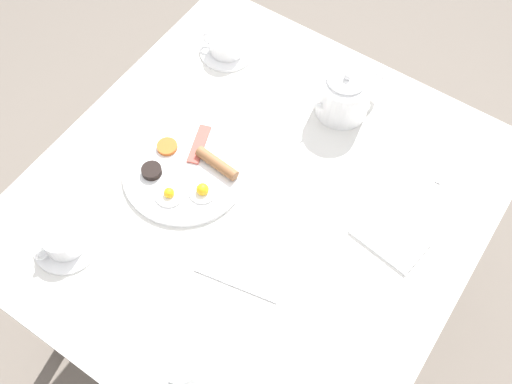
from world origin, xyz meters
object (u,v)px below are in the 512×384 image
object	(u,v)px
teapot_near	(344,95)
knife_by_plate	(451,151)
breakfast_plate	(186,171)
water_glass_tall	(184,372)
teacup_with_saucer_right	(64,240)
fork_by_plate	(236,284)
napkin_folded	(390,238)
teacup_with_saucer_left	(227,45)

from	to	relation	value
teapot_near	knife_by_plate	xyz separation A→B (m)	(-0.04, 0.28, -0.06)
teapot_near	knife_by_plate	world-z (taller)	teapot_near
breakfast_plate	knife_by_plate	bearing A→B (deg)	129.66
breakfast_plate	water_glass_tall	bearing A→B (deg)	37.83
teacup_with_saucer_right	breakfast_plate	bearing A→B (deg)	160.60
fork_by_plate	breakfast_plate	bearing A→B (deg)	-122.46
breakfast_plate	teapot_near	xyz separation A→B (m)	(-0.36, 0.21, 0.05)
water_glass_tall	napkin_folded	world-z (taller)	water_glass_tall
knife_by_plate	breakfast_plate	bearing A→B (deg)	-50.34
napkin_folded	water_glass_tall	bearing A→B (deg)	-20.02
water_glass_tall	teacup_with_saucer_left	bearing A→B (deg)	-149.58
teacup_with_saucer_left	water_glass_tall	distance (m)	0.85
napkin_folded	fork_by_plate	size ratio (longest dim) A/B	0.88
teacup_with_saucer_right	napkin_folded	size ratio (longest dim) A/B	0.87
teapot_near	teacup_with_saucer_left	distance (m)	0.35
breakfast_plate	teacup_with_saucer_left	world-z (taller)	teacup_with_saucer_left
teacup_with_saucer_left	knife_by_plate	xyz separation A→B (m)	(-0.04, 0.62, -0.02)
teacup_with_saucer_right	napkin_folded	xyz separation A→B (m)	(-0.41, 0.57, -0.02)
breakfast_plate	teacup_with_saucer_right	distance (m)	0.31
napkin_folded	fork_by_plate	world-z (taller)	napkin_folded
breakfast_plate	napkin_folded	xyz separation A→B (m)	(-0.11, 0.47, -0.00)
breakfast_plate	teapot_near	world-z (taller)	teapot_near
knife_by_plate	napkin_folded	bearing A→B (deg)	-2.88
teacup_with_saucer_left	fork_by_plate	xyz separation A→B (m)	(0.52, 0.39, -0.02)
fork_by_plate	knife_by_plate	world-z (taller)	same
breakfast_plate	teapot_near	bearing A→B (deg)	150.39
teacup_with_saucer_right	knife_by_plate	bearing A→B (deg)	139.75
teacup_with_saucer_left	water_glass_tall	size ratio (longest dim) A/B	0.96
teacup_with_saucer_right	fork_by_plate	world-z (taller)	teacup_with_saucer_right
teapot_near	napkin_folded	world-z (taller)	teapot_near
teacup_with_saucer_left	knife_by_plate	distance (m)	0.63
teacup_with_saucer_left	fork_by_plate	size ratio (longest dim) A/B	0.77
fork_by_plate	teacup_with_saucer_left	bearing A→B (deg)	-142.95
napkin_folded	teacup_with_saucer_left	bearing A→B (deg)	-111.86
teacup_with_saucer_left	fork_by_plate	world-z (taller)	teacup_with_saucer_left
teapot_near	fork_by_plate	xyz separation A→B (m)	(0.52, 0.05, -0.06)
teapot_near	water_glass_tall	size ratio (longest dim) A/B	1.32
breakfast_plate	teacup_with_saucer_left	xyz separation A→B (m)	(-0.36, -0.14, 0.02)
knife_by_plate	teacup_with_saucer_right	bearing A→B (deg)	-40.25
breakfast_plate	napkin_folded	distance (m)	0.48
teacup_with_saucer_right	fork_by_plate	xyz separation A→B (m)	(-0.13, 0.36, -0.02)
teapot_near	napkin_folded	xyz separation A→B (m)	(0.25, 0.26, -0.05)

